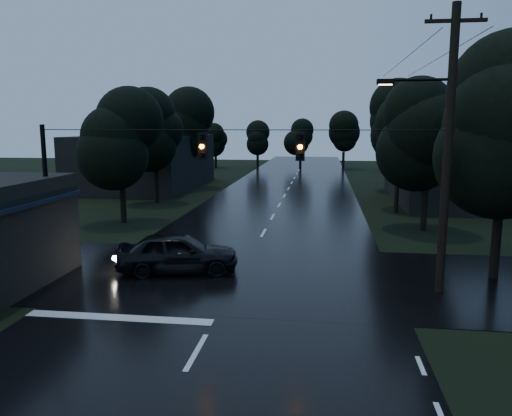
# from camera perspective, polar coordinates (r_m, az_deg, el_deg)

# --- Properties ---
(main_road) EXTENTS (12.00, 120.00, 0.02)m
(main_road) POSITION_cam_1_polar(r_m,az_deg,el_deg) (37.71, 2.67, 0.31)
(main_road) COLOR black
(main_road) RESTS_ON ground
(cross_street) EXTENTS (60.00, 9.00, 0.02)m
(cross_street) POSITION_cam_1_polar(r_m,az_deg,el_deg) (20.26, -1.85, -7.69)
(cross_street) COLOR black
(cross_street) RESTS_ON ground
(building_far_right) EXTENTS (10.00, 14.00, 4.40)m
(building_far_right) POSITION_cam_1_polar(r_m,az_deg,el_deg) (42.65, 22.32, 3.65)
(building_far_right) COLOR black
(building_far_right) RESTS_ON ground
(building_far_left) EXTENTS (10.00, 16.00, 5.00)m
(building_far_left) POSITION_cam_1_polar(r_m,az_deg,el_deg) (50.27, -12.44, 5.24)
(building_far_left) COLOR black
(building_far_left) RESTS_ON ground
(utility_pole_main) EXTENTS (3.50, 0.30, 10.00)m
(utility_pole_main) POSITION_cam_1_polar(r_m,az_deg,el_deg) (18.58, 20.82, 6.65)
(utility_pole_main) COLOR black
(utility_pole_main) RESTS_ON ground
(utility_pole_far) EXTENTS (2.00, 0.30, 7.50)m
(utility_pole_far) POSITION_cam_1_polar(r_m,az_deg,el_deg) (35.52, 15.95, 5.69)
(utility_pole_far) COLOR black
(utility_pole_far) RESTS_ON ground
(anchor_pole_left) EXTENTS (0.18, 0.18, 6.00)m
(anchor_pole_left) POSITION_cam_1_polar(r_m,az_deg,el_deg) (21.24, -22.75, 0.67)
(anchor_pole_left) COLOR black
(anchor_pole_left) RESTS_ON ground
(span_signals) EXTENTS (15.00, 0.37, 1.12)m
(span_signals) POSITION_cam_1_polar(r_m,az_deg,el_deg) (18.30, -0.73, 7.18)
(span_signals) COLOR black
(span_signals) RESTS_ON ground
(tree_corner_near) EXTENTS (4.48, 4.48, 9.44)m
(tree_corner_near) POSITION_cam_1_polar(r_m,az_deg,el_deg) (21.21, 26.62, 8.53)
(tree_corner_near) COLOR black
(tree_corner_near) RESTS_ON ground
(tree_left_a) EXTENTS (3.92, 3.92, 8.26)m
(tree_left_a) POSITION_cam_1_polar(r_m,az_deg,el_deg) (31.57, -15.26, 7.79)
(tree_left_a) COLOR black
(tree_left_a) RESTS_ON ground
(tree_left_b) EXTENTS (4.20, 4.20, 8.85)m
(tree_left_b) POSITION_cam_1_polar(r_m,az_deg,el_deg) (39.25, -11.53, 8.73)
(tree_left_b) COLOR black
(tree_left_b) RESTS_ON ground
(tree_left_c) EXTENTS (4.48, 4.48, 9.44)m
(tree_left_c) POSITION_cam_1_polar(r_m,az_deg,el_deg) (48.97, -8.35, 9.35)
(tree_left_c) COLOR black
(tree_left_c) RESTS_ON ground
(tree_right_a) EXTENTS (4.20, 4.20, 8.85)m
(tree_right_a) POSITION_cam_1_polar(r_m,az_deg,el_deg) (29.66, 19.10, 8.24)
(tree_right_a) COLOR black
(tree_right_a) RESTS_ON ground
(tree_right_b) EXTENTS (4.48, 4.48, 9.44)m
(tree_right_b) POSITION_cam_1_polar(r_m,az_deg,el_deg) (37.64, 17.65, 9.03)
(tree_right_b) COLOR black
(tree_right_b) RESTS_ON ground
(tree_right_c) EXTENTS (4.76, 4.76, 10.03)m
(tree_right_c) POSITION_cam_1_polar(r_m,az_deg,el_deg) (47.61, 16.33, 9.53)
(tree_right_c) COLOR black
(tree_right_c) RESTS_ON ground
(car) EXTENTS (5.20, 2.97, 1.67)m
(car) POSITION_cam_1_polar(r_m,az_deg,el_deg) (20.69, -8.91, -5.04)
(car) COLOR black
(car) RESTS_ON ground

